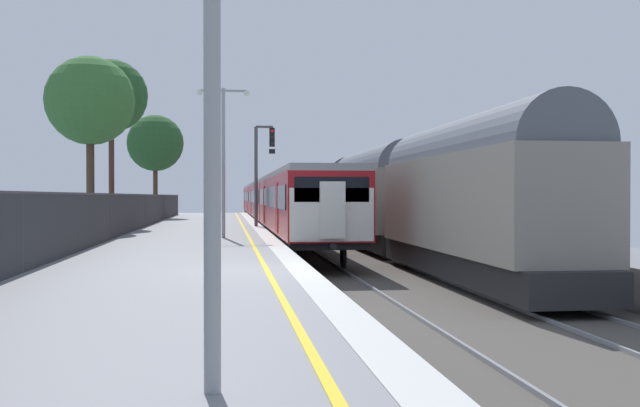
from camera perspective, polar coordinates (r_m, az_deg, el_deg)
The scene contains 10 objects.
ground at distance 16.49m, azimuth 6.34°, elevation -7.15°, with size 17.40×110.00×1.21m.
commuter_train_at_platform at distance 53.00m, azimuth -3.71°, elevation 0.21°, with size 2.83×60.48×3.81m.
freight_train_adjacent_track at distance 36.22m, azimuth 4.36°, elevation 0.70°, with size 2.60×42.25×4.90m.
signal_gantry at distance 39.12m, azimuth -4.61°, elevation 3.10°, with size 1.10×0.24×5.35m.
platform_lamp_near at distance 6.23m, azimuth -8.40°, elevation 15.00°, with size 2.00×0.20×5.32m.
platform_lamp_mid at distance 28.55m, azimuth -7.52°, elevation 4.17°, with size 2.00×0.20×5.77m.
platform_back_fence at distance 16.45m, azimuth -22.22°, elevation -1.94°, with size 0.07×99.00×1.71m.
background_tree_left at distance 36.04m, azimuth -17.43°, elevation 7.43°, with size 4.13×4.13×8.12m.
background_tree_centre at distance 40.43m, azimuth -15.78°, elevation 7.90°, with size 3.80×3.80×8.80m.
background_tree_right at distance 56.26m, azimuth -12.66°, elevation 4.50°, with size 4.19×4.19×7.66m.
Camera 1 is at (-1.21, -15.88, 1.61)m, focal length 41.15 mm.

